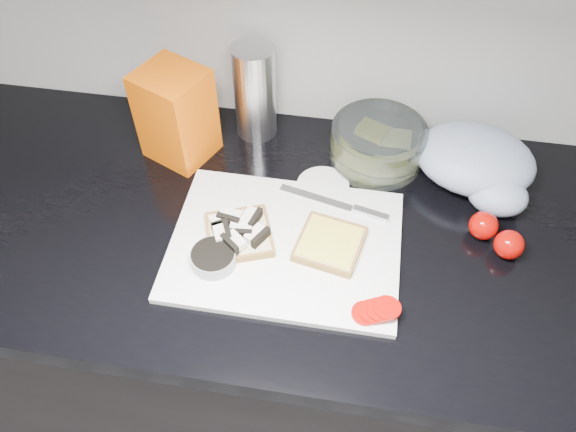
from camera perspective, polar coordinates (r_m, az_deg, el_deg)
The scene contains 14 objects.
base_cabinet at distance 1.42m, azimuth 5.67°, elevation -13.46°, with size 3.50×0.60×0.86m, color black.
countertop at distance 1.04m, azimuth 7.55°, elevation -2.29°, with size 3.50×0.64×0.04m, color black.
cutting_board at distance 0.99m, azimuth -0.28°, elevation -2.95°, with size 0.40×0.30×0.01m, color white.
bread_left at distance 0.99m, azimuth -5.07°, elevation -1.70°, with size 0.15×0.15×0.04m.
bread_right at distance 0.98m, azimuth 4.26°, elevation -2.84°, with size 0.13×0.13×0.02m.
tomato_slices at distance 0.91m, azimuth 8.93°, elevation -9.47°, with size 0.09×0.06×0.02m.
knife at distance 1.04m, azimuth 6.03°, elevation 0.95°, with size 0.21×0.06×0.01m.
seed_tub at distance 0.96m, azimuth -7.56°, elevation -4.39°, with size 0.08×0.08×0.04m.
tub_lid at distance 1.09m, azimuth 3.56°, elevation 3.07°, with size 0.10×0.10×0.01m, color white.
glass_bowl at distance 1.13m, azimuth 9.10°, elevation 7.26°, with size 0.19×0.19×0.08m.
bread_bag at distance 1.12m, azimuth -11.28°, elevation 10.06°, with size 0.12×0.11×0.19m, color #FF5704.
steel_canister at distance 1.14m, azimuth -3.38°, elevation 12.48°, with size 0.08×0.08×0.20m, color silver.
grocery_bag at distance 1.12m, azimuth 18.73°, elevation 5.03°, with size 0.26×0.24×0.10m.
whole_tomatoes at distance 1.04m, azimuth 20.38°, elevation -1.82°, with size 0.09×0.09×0.05m.
Camera 1 is at (-0.03, 0.56, 1.70)m, focal length 35.00 mm.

